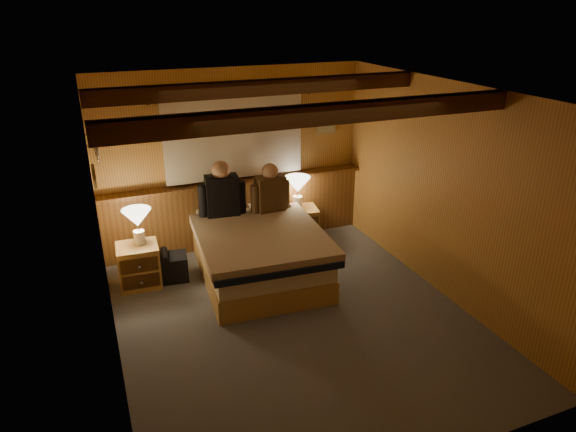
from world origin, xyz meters
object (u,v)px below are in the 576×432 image
nightstand_left (139,266)px  person_left (222,193)px  bed (259,253)px  person_right (270,191)px  lamp_right (298,186)px  lamp_left (137,220)px  nightstand_right (301,224)px  duffel_bag (166,268)px

nightstand_left → person_left: size_ratio=0.71×
bed → person_left: bearing=116.7°
person_left → person_right: bearing=-2.1°
bed → person_left: (-0.26, 0.64, 0.60)m
lamp_right → lamp_left: bearing=-169.1°
bed → nightstand_right: bearing=45.2°
bed → nightstand_right: bed is taller
lamp_right → duffel_bag: 2.08m
nightstand_left → lamp_left: size_ratio=1.19×
bed → duffel_bag: bed is taller
bed → person_left: size_ratio=2.67×
lamp_right → person_left: 1.13m
lamp_left → person_left: bearing=13.1°
nightstand_right → lamp_right: bearing=157.2°
nightstand_left → duffel_bag: (0.31, 0.01, -0.09)m
nightstand_right → lamp_left: (-2.24, -0.39, 0.58)m
lamp_left → person_right: bearing=5.3°
bed → person_right: size_ratio=2.98×
lamp_left → person_right: person_right is taller
nightstand_right → duffel_bag: size_ratio=0.90×
nightstand_right → person_left: 1.35m
bed → nightstand_right: (0.89, 0.78, -0.09)m
lamp_left → lamp_right: bearing=10.9°
lamp_left → lamp_right: 2.23m
bed → lamp_left: 1.48m
lamp_left → bed: bearing=-16.1°
lamp_left → person_left: size_ratio=0.60×
bed → nightstand_left: 1.43m
lamp_left → lamp_right: (2.19, 0.42, -0.02)m
nightstand_left → lamp_right: bearing=14.8°
nightstand_right → lamp_left: bearing=-160.0°
person_right → lamp_left: bearing=-178.2°
duffel_bag → person_right: bearing=14.7°
person_left → person_right: size_ratio=1.12×
bed → person_right: person_right is taller
lamp_left → duffel_bag: size_ratio=0.78×
lamp_right → duffel_bag: (-1.93, -0.45, -0.64)m
lamp_left → duffel_bag: lamp_left is taller
nightstand_right → duffel_bag: bearing=-158.0°
nightstand_left → duffel_bag: nightstand_left is taller
bed → nightstand_right: 1.19m
person_left → person_right: person_left is taller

